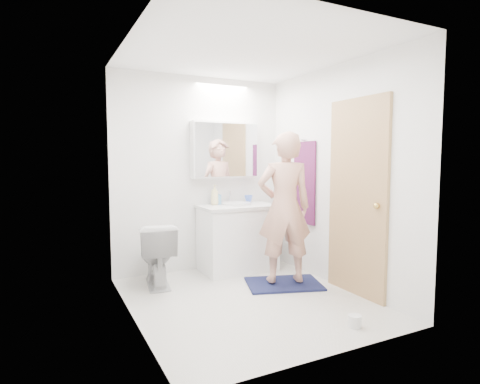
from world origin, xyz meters
TOP-DOWN VIEW (x-y plane):
  - floor at (0.00, 0.00)m, footprint 2.50×2.50m
  - ceiling at (0.00, 0.00)m, footprint 2.50×2.50m
  - wall_back at (0.00, 1.25)m, footprint 2.50×0.00m
  - wall_front at (0.00, -1.25)m, footprint 2.50×0.00m
  - wall_left at (-1.10, 0.00)m, footprint 0.00×2.50m
  - wall_right at (1.10, 0.00)m, footprint 0.00×2.50m
  - vanity_cabinet at (0.38, 0.96)m, footprint 0.90×0.55m
  - countertop at (0.38, 0.96)m, footprint 0.95×0.58m
  - sink_basin at (0.38, 0.99)m, footprint 0.36×0.36m
  - faucet at (0.38, 1.19)m, footprint 0.02×0.02m
  - medicine_cabinet at (0.30, 1.18)m, footprint 0.88×0.14m
  - mirror_panel at (0.30, 1.10)m, footprint 0.84×0.01m
  - toilet at (-0.68, 0.85)m, footprint 0.49×0.74m
  - bath_rug at (0.57, 0.21)m, footprint 0.93×0.77m
  - person at (0.57, 0.21)m, footprint 0.69×0.56m
  - door at (1.08, -0.35)m, footprint 0.04×0.80m
  - door_knob at (1.04, -0.65)m, footprint 0.06×0.06m
  - towel at (1.08, 0.55)m, footprint 0.02×0.42m
  - towel_hook at (1.07, 0.55)m, footprint 0.07×0.02m
  - soap_bottle_a at (0.13, 1.11)m, footprint 0.12×0.12m
  - soap_bottle_b at (0.18, 1.15)m, footprint 0.09×0.09m
  - toothbrush_cup at (0.61, 1.12)m, footprint 0.11×0.11m
  - toilet_paper_roll at (0.51, -0.96)m, footprint 0.11×0.11m

SIDE VIEW (x-z plane):
  - floor at x=0.00m, z-range 0.00..0.00m
  - bath_rug at x=0.57m, z-range 0.00..0.02m
  - toilet_paper_roll at x=0.51m, z-range 0.00..0.10m
  - toilet at x=-0.68m, z-range 0.00..0.70m
  - vanity_cabinet at x=0.38m, z-range 0.00..0.78m
  - countertop at x=0.38m, z-range 0.78..0.82m
  - sink_basin at x=0.38m, z-range 0.82..0.85m
  - person at x=0.57m, z-range 0.05..1.68m
  - toothbrush_cup at x=0.61m, z-range 0.82..0.92m
  - faucet at x=0.38m, z-range 0.82..0.98m
  - soap_bottle_b at x=0.18m, z-range 0.82..1.00m
  - soap_bottle_a at x=0.13m, z-range 0.82..1.07m
  - door_knob at x=1.04m, z-range 0.92..0.98m
  - door at x=1.08m, z-range 0.00..2.00m
  - towel at x=1.08m, z-range 0.60..1.60m
  - wall_back at x=0.00m, z-range -0.05..2.45m
  - wall_front at x=0.00m, z-range -0.05..2.45m
  - wall_left at x=-1.10m, z-range -0.05..2.45m
  - wall_right at x=1.10m, z-range -0.05..2.45m
  - medicine_cabinet at x=0.30m, z-range 1.15..1.85m
  - mirror_panel at x=0.30m, z-range 1.17..1.83m
  - towel_hook at x=1.07m, z-range 1.61..1.63m
  - ceiling at x=0.00m, z-range 2.40..2.40m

